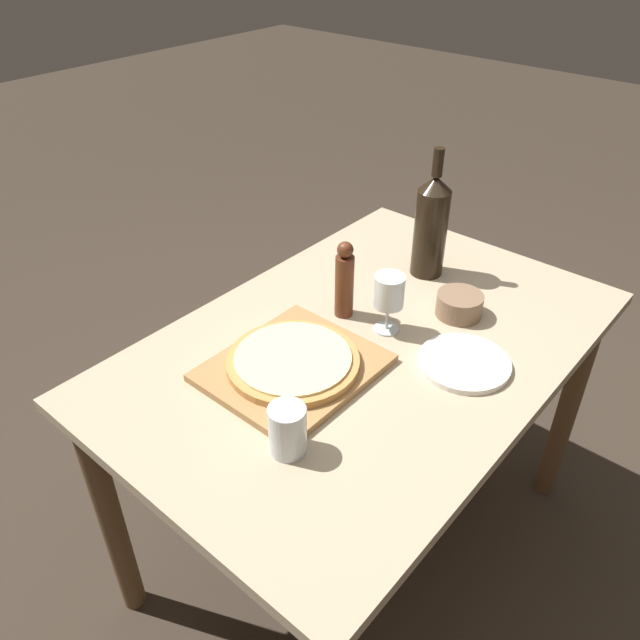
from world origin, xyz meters
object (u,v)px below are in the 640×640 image
object	(u,v)px
pizza	(293,361)
pepper_mill	(344,281)
wine_bottle	(431,225)
small_bowl	(459,305)
wine_glass	(389,293)

from	to	relation	value
pizza	pepper_mill	world-z (taller)	pepper_mill
wine_bottle	pepper_mill	xyz separation A→B (m)	(-0.05, -0.31, -0.05)
pepper_mill	small_bowl	xyz separation A→B (m)	(0.22, 0.19, -0.07)
pizza	wine_glass	size ratio (longest dim) A/B	1.95
pizza	wine_glass	bearing A→B (deg)	76.03
pizza	pepper_mill	xyz separation A→B (m)	(-0.06, 0.25, 0.07)
pizza	pepper_mill	bearing A→B (deg)	102.76
wine_bottle	pepper_mill	size ratio (longest dim) A/B	1.75
wine_glass	pepper_mill	bearing A→B (deg)	-173.00
pizza	wine_bottle	size ratio (longest dim) A/B	0.83
pepper_mill	wine_glass	world-z (taller)	pepper_mill
pepper_mill	small_bowl	distance (m)	0.30
pizza	small_bowl	bearing A→B (deg)	69.29
pepper_mill	small_bowl	bearing A→B (deg)	40.18
pizza	pepper_mill	size ratio (longest dim) A/B	1.45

